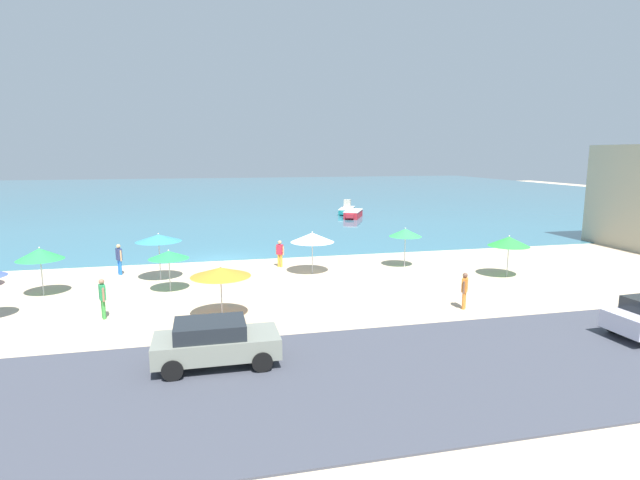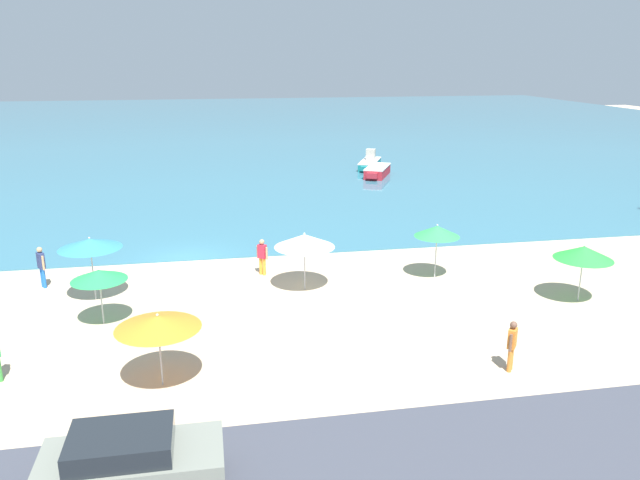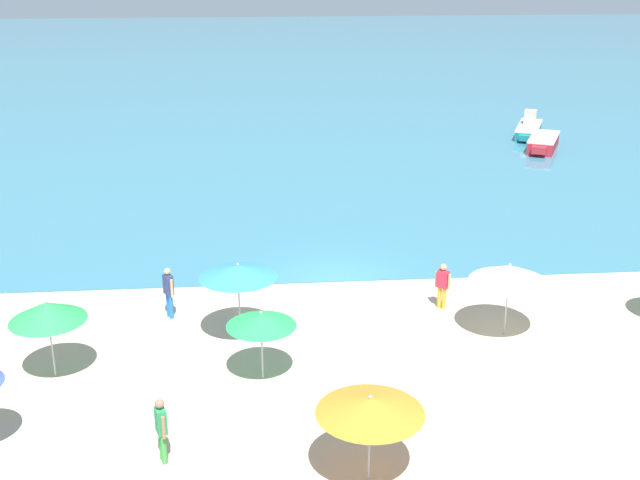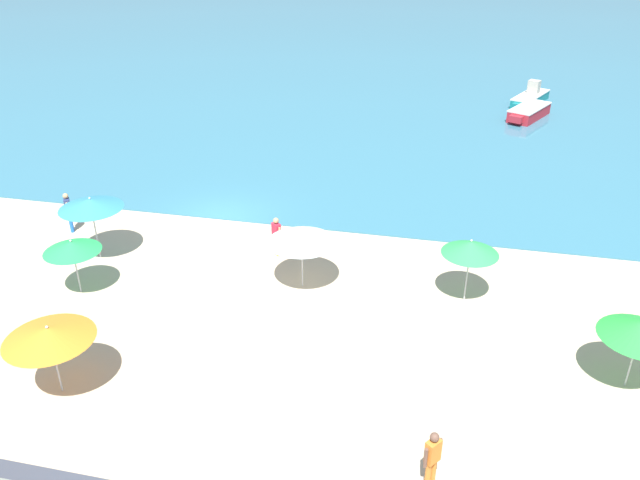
{
  "view_description": "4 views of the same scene",
  "coord_description": "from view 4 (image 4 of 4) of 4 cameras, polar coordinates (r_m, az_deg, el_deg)",
  "views": [
    {
      "loc": [
        -0.97,
        -31.42,
        6.69
      ],
      "look_at": [
        5.26,
        -4.76,
        1.94
      ],
      "focal_mm": 28.0,
      "sensor_mm": 36.0,
      "label": 1
    },
    {
      "loc": [
        1.17,
        -28.16,
        9.24
      ],
      "look_at": [
        5.85,
        -2.66,
        1.49
      ],
      "focal_mm": 35.0,
      "sensor_mm": 36.0,
      "label": 2
    },
    {
      "loc": [
        -2.83,
        -26.51,
        11.56
      ],
      "look_at": [
        -0.36,
        2.26,
        0.81
      ],
      "focal_mm": 45.0,
      "sensor_mm": 36.0,
      "label": 3
    },
    {
      "loc": [
        9.64,
        -23.08,
        12.01
      ],
      "look_at": [
        5.09,
        -2.57,
        0.89
      ],
      "focal_mm": 35.0,
      "sensor_mm": 36.0,
      "label": 4
    }
  ],
  "objects": [
    {
      "name": "bather_1",
      "position": [
        15.39,
        10.23,
        -18.9
      ],
      "size": [
        0.4,
        0.47,
        1.61
      ],
      "color": "orange",
      "rests_on": "ground_plane"
    },
    {
      "name": "beach_umbrella_11",
      "position": [
        24.94,
        -20.24,
        3.14
      ],
      "size": [
        2.4,
        2.4,
        2.55
      ],
      "color": "#B2B2B7",
      "rests_on": "ground_plane"
    },
    {
      "name": "beach_umbrella_7",
      "position": [
        22.98,
        -21.76,
        -0.55
      ],
      "size": [
        1.95,
        1.95,
        2.09
      ],
      "color": "#B2B2B7",
      "rests_on": "ground_plane"
    },
    {
      "name": "ground_plane",
      "position": [
        27.74,
        -9.15,
        1.85
      ],
      "size": [
        160.0,
        160.0,
        0.0
      ],
      "primitive_type": "plane",
      "color": "#CAB190"
    },
    {
      "name": "sea",
      "position": [
        79.58,
        5.73,
        19.09
      ],
      "size": [
        150.0,
        110.0,
        0.05
      ],
      "primitive_type": "cube",
      "color": "teal",
      "rests_on": "ground_plane"
    },
    {
      "name": "bather_0",
      "position": [
        24.24,
        -4.0,
        0.52
      ],
      "size": [
        0.45,
        0.41,
        1.61
      ],
      "color": "gold",
      "rests_on": "ground_plane"
    },
    {
      "name": "skiff_nearshore",
      "position": [
        43.42,
        18.53,
        11.01
      ],
      "size": [
        3.01,
        4.26,
        0.77
      ],
      "color": "#B32530",
      "rests_on": "sea"
    },
    {
      "name": "beach_umbrella_5",
      "position": [
        18.39,
        -23.58,
        -7.86
      ],
      "size": [
        2.45,
        2.45,
        2.23
      ],
      "color": "#B2B2B7",
      "rests_on": "ground_plane"
    },
    {
      "name": "bather_3",
      "position": [
        28.0,
        -22.02,
        2.54
      ],
      "size": [
        0.38,
        0.49,
        1.74
      ],
      "color": "blue",
      "rests_on": "ground_plane"
    },
    {
      "name": "beach_umbrella_8",
      "position": [
        21.59,
        -1.67,
        0.44
      ],
      "size": [
        2.45,
        2.45,
        2.4
      ],
      "color": "#B2B2B7",
      "rests_on": "ground_plane"
    },
    {
      "name": "skiff_offshore",
      "position": [
        46.98,
        18.66,
        12.22
      ],
      "size": [
        2.95,
        4.69,
        1.54
      ],
      "color": "#197B7D",
      "rests_on": "sea"
    },
    {
      "name": "beach_umbrella_0",
      "position": [
        21.36,
        13.6,
        -0.67
      ],
      "size": [
        1.93,
        1.93,
        2.38
      ],
      "color": "#B2B2B7",
      "rests_on": "ground_plane"
    }
  ]
}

